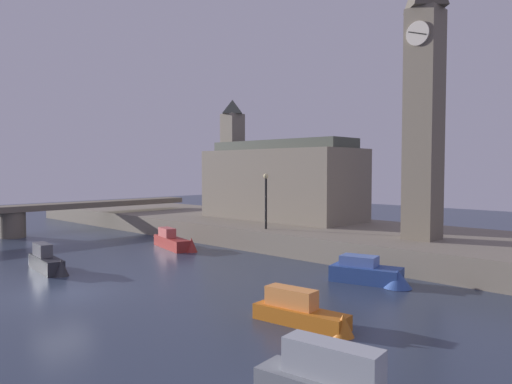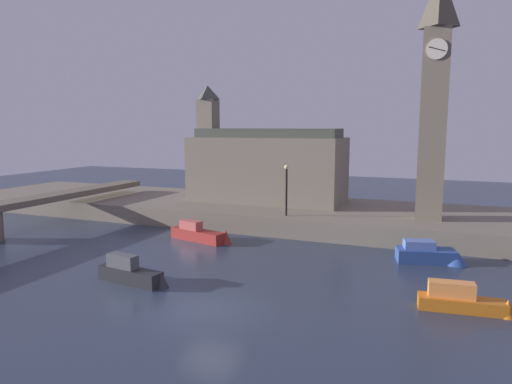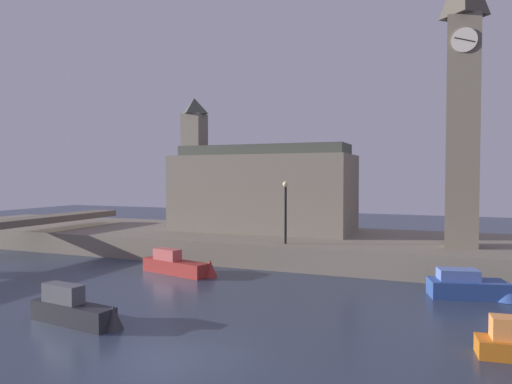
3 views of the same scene
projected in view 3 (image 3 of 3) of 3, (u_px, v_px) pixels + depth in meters
The scene contains 8 objects.
ground_plane at pixel (176, 360), 14.58m from camera, with size 120.00×120.00×0.00m, color #2D384C.
far_embankment at pixel (326, 247), 33.10m from camera, with size 70.00×12.00×1.50m, color slate.
clock_tower at pixel (463, 95), 27.85m from camera, with size 2.02×2.08×17.48m.
parliament_hall at pixel (259, 189), 36.39m from camera, with size 13.75×6.04×10.57m.
streetlamp at pixel (285, 205), 29.20m from camera, with size 0.36×0.36×3.90m.
boat_barge_dark at pixel (77, 310), 18.10m from camera, with size 4.36×1.41×1.56m.
boat_tour_blue at pixel (476, 287), 22.03m from camera, with size 4.42×2.31×1.31m.
boat_dinghy_red at pixel (180, 266), 27.35m from camera, with size 5.18×2.19×1.57m.
Camera 3 is at (7.67, -12.43, 5.73)m, focal length 32.98 mm.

